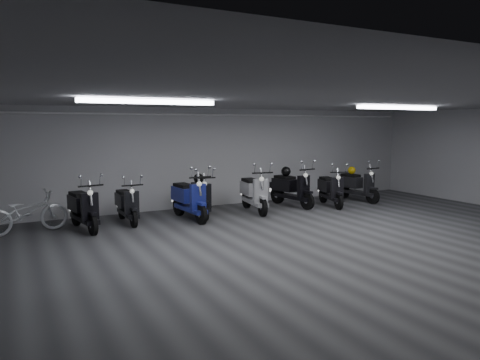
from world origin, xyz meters
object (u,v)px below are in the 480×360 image
scooter_7 (292,183)px  helmet_0 (352,170)px  scooter_9 (358,180)px  scooter_5 (201,191)px  helmet_2 (286,171)px  scooter_8 (331,184)px  helmet_1 (199,179)px  scooter_3 (127,198)px  bicycle (26,208)px  scooter_4 (189,192)px  scooter_6 (254,186)px  scooter_1 (83,201)px

scooter_7 → helmet_0: scooter_7 is taller
scooter_9 → scooter_5: bearing=171.3°
scooter_5 → helmet_2: 2.83m
scooter_7 → scooter_8: 1.14m
helmet_1 → scooter_9: bearing=-4.5°
scooter_3 → scooter_5: size_ratio=0.93×
bicycle → helmet_0: bicycle is taller
scooter_3 → scooter_8: size_ratio=0.94×
scooter_4 → scooter_9: size_ratio=1.06×
scooter_4 → helmet_2: (3.23, 0.61, 0.30)m
scooter_4 → scooter_5: (0.43, 0.32, -0.04)m
scooter_7 → scooter_8: scooter_7 is taller
scooter_4 → scooter_6: (1.91, 0.14, -0.00)m
scooter_3 → scooter_7: scooter_7 is taller
scooter_4 → scooter_5: bearing=31.7°
scooter_9 → helmet_0: bearing=90.0°
scooter_8 → scooter_9: bearing=28.7°
scooter_5 → helmet_0: 5.10m
scooter_8 → scooter_1: bearing=-165.1°
scooter_3 → scooter_8: 5.78m
scooter_1 → scooter_9: size_ratio=1.00×
scooter_7 → helmet_0: bearing=-7.9°
helmet_1 → scooter_4: bearing=-130.5°
helmet_0 → helmet_2: helmet_2 is taller
scooter_3 → helmet_1: 1.97m
scooter_8 → helmet_2: 1.34m
helmet_0 → scooter_9: bearing=-83.0°
scooter_1 → scooter_8: scooter_1 is taller
scooter_9 → helmet_2: bearing=162.2°
scooter_3 → helmet_0: scooter_3 is taller
scooter_6 → scooter_9: (3.65, 0.03, -0.04)m
helmet_1 → scooter_6: bearing=-16.6°
scooter_3 → helmet_2: size_ratio=5.84×
scooter_7 → scooter_9: scooter_7 is taller
scooter_7 → helmet_0: 2.27m
helmet_2 → scooter_1: bearing=-174.5°
scooter_6 → scooter_9: 3.65m
scooter_7 → scooter_9: bearing=-14.0°
scooter_1 → scooter_4: size_ratio=0.95×
scooter_5 → scooter_4: bearing=-132.1°
bicycle → helmet_2: helmet_2 is taller
bicycle → scooter_3: bearing=-102.8°
scooter_9 → helmet_1: scooter_9 is taller
scooter_3 → helmet_1: bearing=5.6°
scooter_1 → scooter_3: scooter_1 is taller
helmet_0 → bicycle: bearing=-179.6°
scooter_7 → scooter_9: 2.29m
scooter_5 → scooter_9: (5.12, -0.16, 0.00)m
scooter_3 → scooter_7: (4.72, 0.03, 0.09)m
scooter_5 → scooter_9: scooter_9 is taller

